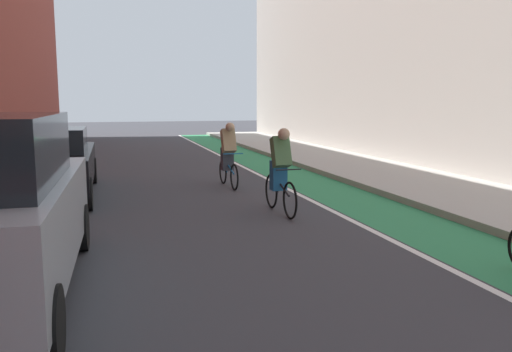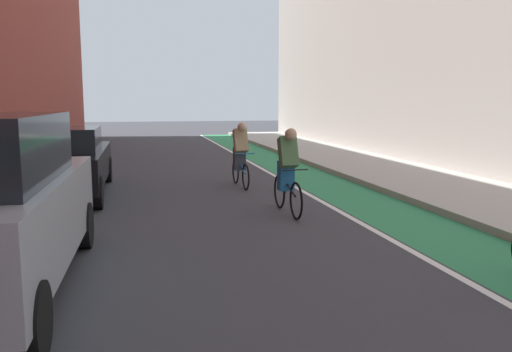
% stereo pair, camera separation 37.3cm
% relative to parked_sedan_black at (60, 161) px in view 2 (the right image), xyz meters
% --- Properties ---
extents(ground_plane, '(86.53, 86.53, 0.00)m').
position_rel_parked_sedan_black_xyz_m(ground_plane, '(3.06, -1.66, -0.79)').
color(ground_plane, '#38383D').
extents(bike_lane_paint, '(1.60, 39.33, 0.00)m').
position_rel_parked_sedan_black_xyz_m(bike_lane_paint, '(6.36, 0.34, -0.79)').
color(bike_lane_paint, '#2D8451').
rests_on(bike_lane_paint, ground).
extents(lane_divider_stripe, '(0.12, 39.33, 0.00)m').
position_rel_parked_sedan_black_xyz_m(lane_divider_stripe, '(5.46, 0.34, -0.79)').
color(lane_divider_stripe, white).
rests_on(lane_divider_stripe, ground).
extents(sidewalk_right, '(3.24, 39.33, 0.14)m').
position_rel_parked_sedan_black_xyz_m(sidewalk_right, '(8.78, 0.34, -0.72)').
color(sidewalk_right, '#A8A59E').
rests_on(sidewalk_right, ground).
extents(parked_sedan_black, '(2.00, 4.65, 1.53)m').
position_rel_parked_sedan_black_xyz_m(parked_sedan_black, '(0.00, 0.00, 0.00)').
color(parked_sedan_black, black).
rests_on(parked_sedan_black, ground).
extents(cyclist_trailing, '(0.48, 1.73, 1.62)m').
position_rel_parked_sedan_black_xyz_m(cyclist_trailing, '(4.42, -2.92, 0.02)').
color(cyclist_trailing, black).
rests_on(cyclist_trailing, ground).
extents(cyclist_far, '(0.48, 1.68, 1.60)m').
position_rel_parked_sedan_black_xyz_m(cyclist_far, '(4.15, 0.34, 0.06)').
color(cyclist_far, black).
rests_on(cyclist_far, ground).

